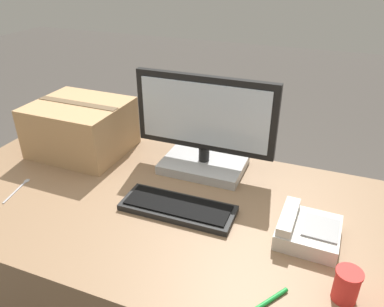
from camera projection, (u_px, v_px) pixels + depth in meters
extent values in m
cube|color=#8C6B4C|center=(169.00, 275.00, 1.54)|extent=(1.80, 0.90, 0.73)
cube|color=#B7B7B7|center=(204.00, 164.00, 1.57)|extent=(0.34, 0.24, 0.04)
cylinder|color=black|center=(204.00, 154.00, 1.55)|extent=(0.04, 0.04, 0.06)
cube|color=black|center=(205.00, 113.00, 1.46)|extent=(0.57, 0.03, 0.30)
cube|color=silver|center=(203.00, 115.00, 1.45)|extent=(0.52, 0.01, 0.25)
cube|color=black|center=(178.00, 208.00, 1.32)|extent=(0.40, 0.15, 0.02)
cube|color=black|center=(178.00, 205.00, 1.31)|extent=(0.37, 0.12, 0.01)
cube|color=beige|center=(308.00, 232.00, 1.18)|extent=(0.19, 0.20, 0.05)
cube|color=beige|center=(289.00, 217.00, 1.18)|extent=(0.05, 0.18, 0.03)
cube|color=gray|center=(321.00, 228.00, 1.15)|extent=(0.11, 0.12, 0.01)
cylinder|color=red|center=(346.00, 286.00, 0.97)|extent=(0.06, 0.06, 0.09)
cylinder|color=red|center=(350.00, 273.00, 0.95)|extent=(0.07, 0.07, 0.01)
cube|color=#B2B2B7|center=(15.00, 192.00, 1.42)|extent=(0.04, 0.14, 0.00)
ellipsoid|color=#B2B2B7|center=(27.00, 181.00, 1.49)|extent=(0.03, 0.03, 0.00)
cube|color=tan|center=(81.00, 128.00, 1.67)|extent=(0.40, 0.35, 0.23)
cube|color=brown|center=(77.00, 103.00, 1.61)|extent=(0.39, 0.05, 0.00)
cylinder|color=#198C33|center=(267.00, 302.00, 0.97)|extent=(0.09, 0.12, 0.01)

